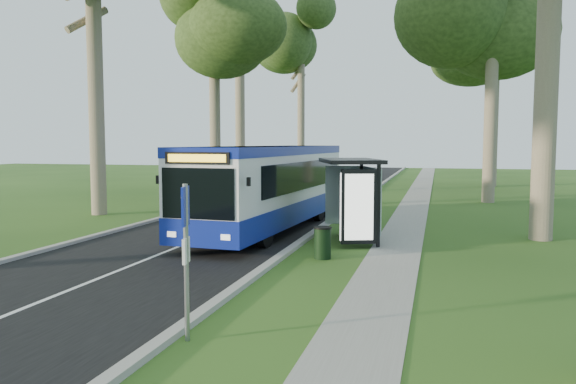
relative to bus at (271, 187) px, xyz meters
name	(u,v)px	position (x,y,z in m)	size (l,w,h in m)	color
ground	(272,265)	(1.79, -5.83, -1.60)	(120.00, 120.00, 0.00)	#264816
road	(261,214)	(-1.71, 4.17, -1.59)	(7.00, 100.00, 0.02)	black
kerb_east	(338,215)	(1.79, 4.17, -1.54)	(0.25, 100.00, 0.12)	#9E9B93
kerb_west	(190,210)	(-5.21, 4.17, -1.54)	(0.25, 100.00, 0.12)	#9E9B93
centre_line	(261,214)	(-1.71, 4.17, -1.57)	(0.12, 100.00, 0.01)	white
footpath	(408,219)	(4.79, 4.17, -1.59)	(1.50, 100.00, 0.02)	gray
bus	(271,187)	(0.00, 0.00, 0.00)	(3.11, 11.76, 3.08)	white
bus_stop_sign	(186,244)	(2.08, -11.64, -0.01)	(0.11, 0.36, 2.56)	gray
bus_shelter	(353,184)	(3.34, -2.07, 0.30)	(2.62, 3.51, 2.68)	black
litter_bin	(323,243)	(2.91, -4.71, -1.15)	(0.51, 0.51, 0.89)	black
car_white	(264,178)	(-5.99, 18.20, -0.87)	(1.72, 4.27, 1.45)	silver
car_silver	(264,173)	(-7.21, 21.93, -0.75)	(1.80, 5.17, 1.70)	#A5A8AC
tree_west_c	(214,21)	(-7.21, 12.17, 8.87)	(5.20, 5.20, 14.12)	#7A6B56
tree_west_d	(239,3)	(-9.21, 22.17, 12.37)	(5.20, 5.20, 18.91)	#7A6B56
tree_west_e	(301,54)	(-6.71, 32.17, 9.91)	(5.20, 5.20, 15.54)	#7A6B56
tree_east_d	(496,29)	(9.79, 24.17, 9.83)	(5.20, 5.20, 15.43)	#7A6B56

